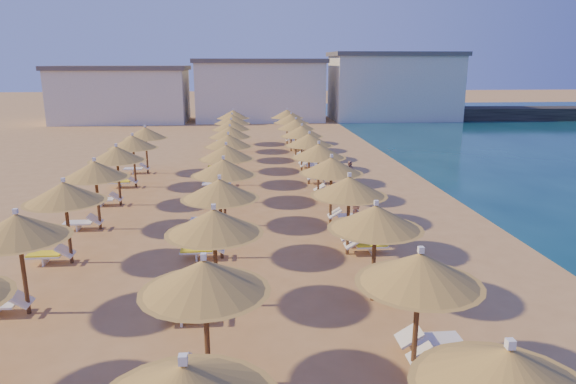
{
  "coord_description": "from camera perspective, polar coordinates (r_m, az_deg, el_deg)",
  "views": [
    {
      "loc": [
        -0.93,
        -18.11,
        6.94
      ],
      "look_at": [
        0.98,
        4.0,
        1.3
      ],
      "focal_mm": 32.0,
      "sensor_mm": 36.0,
      "label": 1
    }
  ],
  "objects": [
    {
      "name": "hotel_blocks",
      "position": [
        63.16,
        -2.0,
        11.32
      ],
      "size": [
        48.28,
        9.15,
        8.1
      ],
      "color": "silver",
      "rests_on": "ground"
    },
    {
      "name": "ground",
      "position": [
        19.41,
        -1.87,
        -6.69
      ],
      "size": [
        220.0,
        220.0,
        0.0
      ],
      "primitive_type": "plane",
      "color": "tan",
      "rests_on": "ground"
    },
    {
      "name": "parasol_row_west",
      "position": [
        23.78,
        -7.0,
        3.52
      ],
      "size": [
        2.8,
        44.58,
        3.1
      ],
      "color": "brown",
      "rests_on": "ground"
    },
    {
      "name": "jetty",
      "position": [
        67.46,
        18.95,
        8.24
      ],
      "size": [
        30.18,
        5.76,
        1.5
      ],
      "primitive_type": "cube",
      "rotation": [
        0.0,
        0.0,
        -0.06
      ],
      "color": "black",
      "rests_on": "ground"
    },
    {
      "name": "beachgoer_c",
      "position": [
        29.3,
        6.85,
        2.0
      ],
      "size": [
        0.76,
        0.97,
        1.54
      ],
      "primitive_type": "imported",
      "rotation": [
        0.0,
        0.0,
        -1.07
      ],
      "color": "tan",
      "rests_on": "ground"
    },
    {
      "name": "beachgoer_a",
      "position": [
        19.91,
        7.42,
        -3.55
      ],
      "size": [
        0.47,
        0.67,
        1.78
      ],
      "primitive_type": "imported",
      "rotation": [
        0.0,
        0.0,
        -1.51
      ],
      "color": "tan",
      "rests_on": "ground"
    },
    {
      "name": "parasol_row_inland",
      "position": [
        22.76,
        -20.64,
        2.22
      ],
      "size": [
        2.8,
        25.59,
        3.1
      ],
      "color": "brown",
      "rests_on": "ground"
    },
    {
      "name": "loungers",
      "position": [
        23.77,
        -4.64,
        -1.9
      ],
      "size": [
        12.92,
        42.42,
        0.66
      ],
      "color": "white",
      "rests_on": "ground"
    },
    {
      "name": "parasol_row_east",
      "position": [
        24.06,
        4.09,
        3.72
      ],
      "size": [
        2.8,
        44.58,
        3.1
      ],
      "color": "brown",
      "rests_on": "ground"
    }
  ]
}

